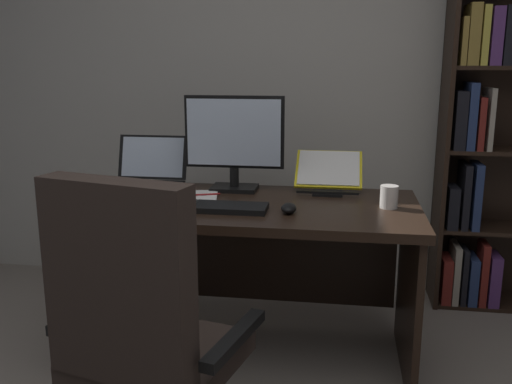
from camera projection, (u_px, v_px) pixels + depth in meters
name	position (u px, v px, depth m)	size (l,w,h in m)	color
wall_back	(309.00, 46.00, 3.30)	(4.83, 0.12, 2.89)	#B2ADA3
desk	(250.00, 242.00, 2.62)	(1.51, 0.74, 0.75)	black
bookshelf	(499.00, 117.00, 3.02)	(0.77, 0.29, 2.21)	black
office_chair	(145.00, 355.00, 1.81)	(0.69, 0.60, 1.04)	black
monitor	(234.00, 143.00, 2.70)	(0.48, 0.16, 0.46)	black
laptop	(147.00, 176.00, 2.81)	(0.36, 0.31, 0.24)	black
keyboard	(218.00, 207.00, 2.38)	(0.42, 0.15, 0.02)	black
computer_mouse	(288.00, 208.00, 2.33)	(0.06, 0.10, 0.04)	black
reading_stand_with_book	(329.00, 172.00, 2.72)	(0.32, 0.28, 0.18)	black
open_binder	(142.00, 207.00, 2.38)	(0.46, 0.30, 0.02)	orange
notepad	(201.00, 196.00, 2.60)	(0.15, 0.21, 0.01)	white
pen	(205.00, 194.00, 2.60)	(0.01, 0.01, 0.14)	maroon
coffee_mug	(389.00, 197.00, 2.40)	(0.08, 0.08, 0.10)	silver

